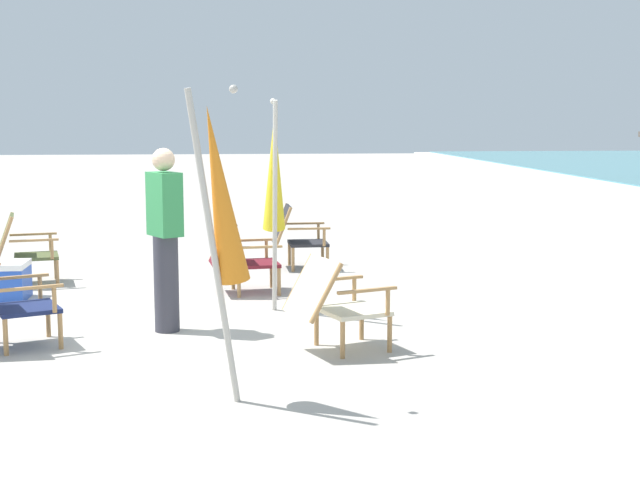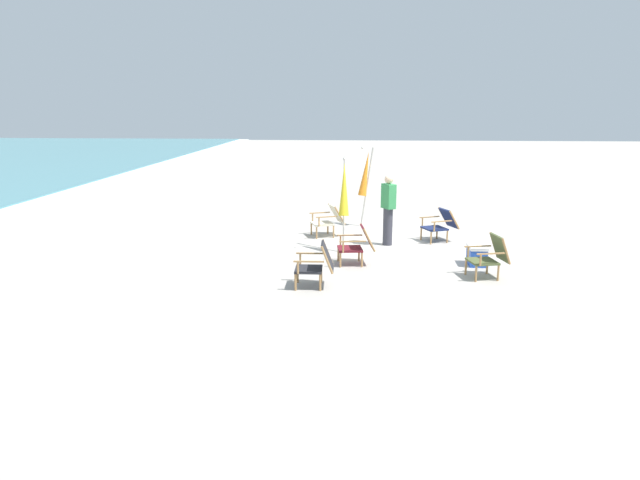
{
  "view_description": "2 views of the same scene",
  "coord_description": "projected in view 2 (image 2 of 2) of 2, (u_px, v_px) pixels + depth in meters",
  "views": [
    {
      "loc": [
        7.91,
        0.87,
        1.88
      ],
      "look_at": [
        -1.53,
        1.87,
        0.59
      ],
      "focal_mm": 50.0,
      "sensor_mm": 36.0,
      "label": 1
    },
    {
      "loc": [
        -12.89,
        1.07,
        3.17
      ],
      "look_at": [
        -1.77,
        1.78,
        0.52
      ],
      "focal_mm": 32.0,
      "sensor_mm": 36.0,
      "label": 2
    }
  ],
  "objects": [
    {
      "name": "ground_plane",
      "position": [
        402.0,
        245.0,
        13.18
      ],
      "size": [
        80.0,
        80.0,
        0.0
      ],
      "primitive_type": "plane",
      "color": "#B2AAA0"
    },
    {
      "name": "beach_chair_front_right",
      "position": [
        490.0,
        255.0,
        10.64
      ],
      "size": [
        0.71,
        0.79,
        0.81
      ],
      "color": "#515B33",
      "rests_on": "ground"
    },
    {
      "name": "cooler_box",
      "position": [
        477.0,
        255.0,
        11.53
      ],
      "size": [
        0.49,
        0.35,
        0.4
      ],
      "color": "blue",
      "rests_on": "ground"
    },
    {
      "name": "person_near_chairs",
      "position": [
        388.0,
        209.0,
        13.04
      ],
      "size": [
        0.39,
        0.34,
        1.63
      ],
      "color": "#383842",
      "rests_on": "ground"
    },
    {
      "name": "umbrella_furled_yellow",
      "position": [
        344.0,
        190.0,
        12.36
      ],
      "size": [
        0.56,
        0.22,
        2.08
      ],
      "color": "#B7B2A8",
      "rests_on": "ground"
    },
    {
      "name": "beach_chair_back_right",
      "position": [
        441.0,
        224.0,
        13.51
      ],
      "size": [
        0.83,
        0.94,
        0.77
      ],
      "color": "#19234C",
      "rests_on": "ground"
    },
    {
      "name": "beach_chair_front_left",
      "position": [
        358.0,
        244.0,
        11.55
      ],
      "size": [
        0.66,
        0.8,
        0.8
      ],
      "color": "maroon",
      "rests_on": "ground"
    },
    {
      "name": "umbrella_furled_orange",
      "position": [
        365.0,
        175.0,
        15.01
      ],
      "size": [
        0.41,
        0.46,
        2.1
      ],
      "color": "#B7B2A8",
      "rests_on": "ground"
    },
    {
      "name": "beach_chair_far_center",
      "position": [
        317.0,
        263.0,
        10.09
      ],
      "size": [
        0.61,
        0.71,
        0.81
      ],
      "color": "#28282D",
      "rests_on": "ground"
    },
    {
      "name": "beach_chair_back_left",
      "position": [
        329.0,
        219.0,
        14.04
      ],
      "size": [
        0.8,
        0.92,
        0.78
      ],
      "color": "beige",
      "rests_on": "ground"
    }
  ]
}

